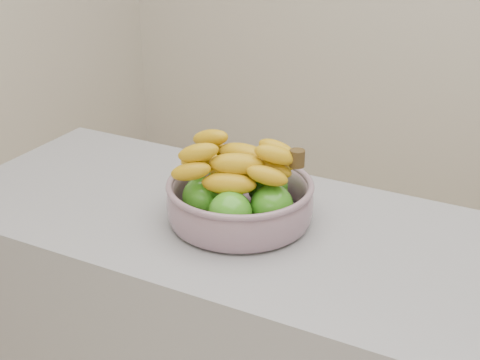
% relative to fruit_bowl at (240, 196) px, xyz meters
% --- Properties ---
extents(fruit_bowl, '(0.33, 0.33, 0.18)m').
position_rel_fruit_bowl_xyz_m(fruit_bowl, '(0.00, 0.00, 0.00)').
color(fruit_bowl, '#96A1B5').
rests_on(fruit_bowl, counter).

